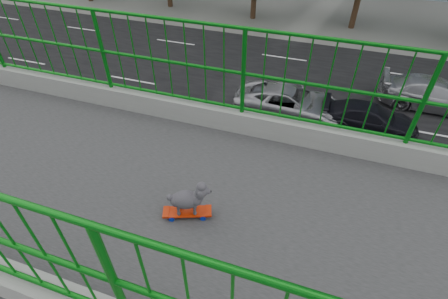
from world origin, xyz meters
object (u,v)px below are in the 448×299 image
at_px(skateboard, 187,212).
at_px(car_0, 250,190).
at_px(car_6, 124,108).
at_px(car_7, 370,118).
at_px(car_2, 289,102).
at_px(car_3, 434,94).
at_px(poodle, 188,198).
at_px(car_5, 201,179).

xyz_separation_m(skateboard, car_0, (-6.20, -0.73, -6.29)).
distance_m(car_6, car_7, 11.83).
relative_size(car_2, car_3, 1.02).
bearing_deg(car_2, car_7, -90.00).
xyz_separation_m(car_2, car_7, (0.00, 3.87, -0.11)).
height_order(poodle, car_7, poodle).
bearing_deg(poodle, car_6, -160.69).
xyz_separation_m(poodle, car_3, (-15.79, 6.53, -6.49)).
relative_size(poodle, car_5, 0.10).
distance_m(skateboard, car_5, 9.27).
bearing_deg(car_0, car_3, 142.84).
bearing_deg(car_6, poodle, 40.38).
bearing_deg(car_2, car_0, 177.52).
bearing_deg(poodle, skateboard, -90.00).
bearing_deg(car_0, skateboard, 6.67).
height_order(car_5, car_7, car_5).
bearing_deg(car_3, poodle, 157.54).
xyz_separation_m(skateboard, car_3, (-15.80, 6.55, -6.28)).
bearing_deg(car_7, poodle, 164.87).
bearing_deg(car_5, car_0, 90.00).
relative_size(car_2, car_5, 1.30).
bearing_deg(car_6, car_5, 58.95).
xyz_separation_m(poodle, car_5, (-6.19, -2.67, -6.58)).
distance_m(skateboard, poodle, 0.22).
distance_m(skateboard, car_0, 8.86).
xyz_separation_m(skateboard, car_2, (-12.60, -0.45, -6.30)).
distance_m(poodle, car_0, 9.01).
bearing_deg(car_6, car_2, 113.06).
distance_m(skateboard, car_7, 14.54).
height_order(poodle, car_5, poodle).
bearing_deg(car_2, car_3, -65.43).
distance_m(car_3, car_6, 15.86).
height_order(skateboard, car_0, skateboard).
distance_m(car_2, car_6, 8.17).
relative_size(car_2, car_6, 0.95).
xyz_separation_m(poodle, car_2, (-12.59, -0.47, -6.51)).
xyz_separation_m(poodle, car_6, (-9.39, -7.99, -6.47)).
distance_m(car_2, car_5, 6.77).
bearing_deg(skateboard, car_0, 165.61).
bearing_deg(car_3, car_5, 136.22).
bearing_deg(car_0, poodle, 6.88).
bearing_deg(skateboard, car_5, -177.93).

